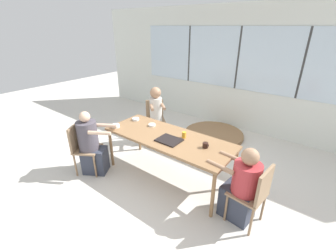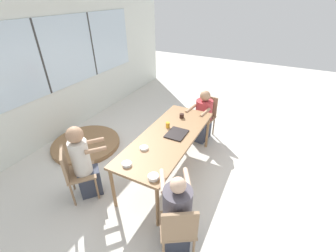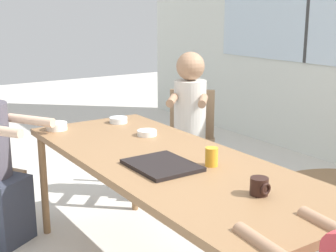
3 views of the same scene
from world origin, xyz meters
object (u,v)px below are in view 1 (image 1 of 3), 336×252
object	(u,v)px
bowl_fruit	(152,125)
person_man_teal_shirt	(156,117)
chair_for_man_teal_shirt	(155,116)
bowl_white_shallow	(136,119)
person_man_blue_shirt	(91,146)
coffee_mug	(205,145)
chair_for_woman_green_shirt	(255,192)
bowl_cereal	(116,126)
person_woman_green_shirt	(241,189)
juice_glass	(184,135)
folded_table_stack	(214,134)
chair_for_man_blue_shirt	(82,144)

from	to	relation	value
bowl_fruit	person_man_teal_shirt	bearing A→B (deg)	125.59
chair_for_man_teal_shirt	bowl_white_shallow	world-z (taller)	chair_for_man_teal_shirt
person_man_blue_shirt	coffee_mug	bearing A→B (deg)	81.05
chair_for_woman_green_shirt	bowl_cereal	xyz separation A→B (m)	(-2.38, -0.10, 0.26)
person_woman_green_shirt	person_man_blue_shirt	size ratio (longest dim) A/B	0.95
juice_glass	coffee_mug	bearing A→B (deg)	-9.84
coffee_mug	folded_table_stack	xyz separation A→B (m)	(-0.72, 1.79, -0.75)
coffee_mug	bowl_fruit	distance (m)	1.12
chair_for_man_blue_shirt	person_man_blue_shirt	bearing A→B (deg)	90.00
bowl_cereal	coffee_mug	bearing A→B (deg)	11.37
person_woman_green_shirt	chair_for_woman_green_shirt	bearing A→B (deg)	-90.00
chair_for_woman_green_shirt	bowl_fruit	xyz separation A→B (m)	(-1.93, 0.32, 0.25)
person_man_teal_shirt	bowl_white_shallow	xyz separation A→B (m)	(0.10, -0.70, 0.20)
chair_for_man_blue_shirt	bowl_fruit	bearing A→B (deg)	108.20
chair_for_man_blue_shirt	person_man_blue_shirt	distance (m)	0.17
chair_for_woman_green_shirt	bowl_cereal	bearing A→B (deg)	99.02
chair_for_man_teal_shirt	bowl_fruit	xyz separation A→B (m)	(0.63, -0.82, 0.25)
folded_table_stack	chair_for_man_blue_shirt	bearing A→B (deg)	-114.33
person_man_blue_shirt	folded_table_stack	world-z (taller)	person_man_blue_shirt
bowl_cereal	bowl_white_shallow	bearing A→B (deg)	83.15
person_man_blue_shirt	folded_table_stack	distance (m)	2.75
person_woman_green_shirt	coffee_mug	distance (m)	0.75
bowl_fruit	chair_for_man_blue_shirt	bearing A→B (deg)	-130.49
bowl_fruit	bowl_white_shallow	bearing A→B (deg)	178.48
coffee_mug	bowl_cereal	distance (m)	1.60
person_woman_green_shirt	coffee_mug	xyz separation A→B (m)	(-0.64, 0.19, 0.32)
chair_for_man_blue_shirt	juice_glass	distance (m)	1.74
chair_for_man_teal_shirt	folded_table_stack	bearing A→B (deg)	171.84
chair_for_man_teal_shirt	coffee_mug	world-z (taller)	chair_for_man_teal_shirt
bowl_cereal	person_man_teal_shirt	bearing A→B (deg)	92.56
chair_for_woman_green_shirt	chair_for_man_teal_shirt	world-z (taller)	same
person_man_blue_shirt	folded_table_stack	bearing A→B (deg)	126.36
person_woman_green_shirt	bowl_fruit	world-z (taller)	person_woman_green_shirt
person_woman_green_shirt	person_man_blue_shirt	world-z (taller)	person_man_blue_shirt
bowl_cereal	folded_table_stack	size ratio (longest dim) A/B	0.10
person_man_teal_shirt	juice_glass	xyz separation A→B (m)	(1.20, -0.75, 0.22)
person_woman_green_shirt	person_man_teal_shirt	xyz separation A→B (m)	(-2.26, 1.01, 0.11)
chair_for_woman_green_shirt	chair_for_man_teal_shirt	bearing A→B (deg)	72.53
person_woman_green_shirt	juice_glass	size ratio (longest dim) A/B	11.00
chair_for_woman_green_shirt	chair_for_man_teal_shirt	xyz separation A→B (m)	(-2.55, 1.14, 0.00)
chair_for_man_teal_shirt	juice_glass	xyz separation A→B (m)	(1.32, -0.85, 0.28)
chair_for_man_teal_shirt	person_woman_green_shirt	distance (m)	2.63
person_man_blue_shirt	folded_table_stack	size ratio (longest dim) A/B	0.83
person_man_teal_shirt	juice_glass	world-z (taller)	person_man_teal_shirt
person_woman_green_shirt	bowl_white_shallow	size ratio (longest dim) A/B	8.44
person_man_teal_shirt	chair_for_man_blue_shirt	bearing A→B (deg)	31.97
person_man_blue_shirt	juice_glass	xyz separation A→B (m)	(1.33, 0.79, 0.31)
chair_for_woman_green_shirt	person_man_blue_shirt	size ratio (longest dim) A/B	0.78
chair_for_man_teal_shirt	person_man_blue_shirt	xyz separation A→B (m)	(-0.01, -1.64, -0.02)
person_man_blue_shirt	bowl_white_shallow	xyz separation A→B (m)	(0.23, 0.84, 0.28)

